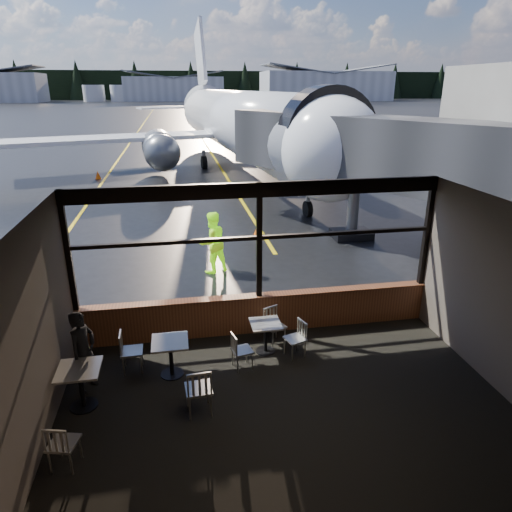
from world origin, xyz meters
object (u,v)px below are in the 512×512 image
object	(u,v)px
cafe_table_mid	(171,358)
passenger	(83,352)
cafe_table_near	(266,337)
ground_crew	(212,242)
jet_bridge	(334,183)
chair_mid_s	(199,389)
chair_near_n	(275,327)
airliner	(240,80)
chair_mid_w	(132,352)
chair_near_e	(295,339)
cafe_table_left	(82,388)
chair_near_w	(242,351)
cone_wing	(98,175)
chair_left_s	(64,444)
cone_nose	(258,229)

from	to	relation	value
cafe_table_mid	passenger	distance (m)	1.62
cafe_table_near	ground_crew	xyz separation A→B (m)	(-0.71, 4.75, 0.59)
jet_bridge	chair_mid_s	xyz separation A→B (m)	(-5.14, -8.09, -1.82)
cafe_table_mid	chair_near_n	distance (m)	2.39
airliner	chair_mid_w	world-z (taller)	airliner
chair_near_e	chair_mid_w	world-z (taller)	chair_mid_w
cafe_table_left	cafe_table_near	bearing A→B (deg)	18.77
chair_near_w	ground_crew	bearing A→B (deg)	169.06
ground_crew	cone_wing	size ratio (longest dim) A/B	3.86
chair_near_w	chair_mid_w	world-z (taller)	chair_mid_w
chair_left_s	cone_wing	xyz separation A→B (m)	(-2.82, 23.65, -0.17)
chair_mid_s	cafe_table_mid	bearing A→B (deg)	107.35
chair_mid_w	jet_bridge	bearing A→B (deg)	134.73
airliner	passenger	xyz separation A→B (m)	(-6.41, -23.68, -4.96)
cafe_table_left	chair_near_e	bearing A→B (deg)	12.79
cafe_table_left	passenger	world-z (taller)	passenger
chair_near_e	cone_wing	world-z (taller)	chair_near_e
chair_near_e	cone_wing	xyz separation A→B (m)	(-6.95, 21.34, -0.16)
jet_bridge	chair_near_w	distance (m)	8.30
jet_bridge	passenger	size ratio (longest dim) A/B	6.55
cafe_table_mid	cafe_table_left	bearing A→B (deg)	-155.61
jet_bridge	chair_mid_s	bearing A→B (deg)	-122.42
cafe_table_left	chair_left_s	world-z (taller)	chair_left_s
airliner	ground_crew	xyz separation A→B (m)	(-3.57, -18.27, -4.82)
cafe_table_left	chair_mid_w	world-z (taller)	chair_mid_w
passenger	chair_mid_w	bearing A→B (deg)	-32.21
jet_bridge	ground_crew	bearing A→B (deg)	-159.28
cafe_table_left	ground_crew	size ratio (longest dim) A/B	0.42
cafe_table_near	chair_mid_s	bearing A→B (deg)	-131.74
cafe_table_near	chair_left_s	xyz separation A→B (m)	(-3.55, -2.57, 0.07)
chair_mid_s	chair_mid_w	xyz separation A→B (m)	(-1.23, 1.48, -0.03)
jet_bridge	chair_left_s	world-z (taller)	jet_bridge
chair_mid_s	airliner	bearing A→B (deg)	75.97
airliner	chair_near_n	size ratio (longest dim) A/B	44.83
chair_near_e	cone_wing	size ratio (longest dim) A/B	1.65
passenger	cone_wing	bearing A→B (deg)	36.29
cone_nose	cone_wing	size ratio (longest dim) A/B	0.97
chair_mid_s	cone_nose	xyz separation A→B (m)	(2.86, 9.89, -0.24)
airliner	chair_near_n	world-z (taller)	airliner
chair_near_e	chair_mid_s	bearing A→B (deg)	105.65
airliner	chair_near_w	size ratio (longest dim) A/B	47.27
cone_nose	chair_mid_s	bearing A→B (deg)	-106.10
chair_near_w	chair_mid_s	xyz separation A→B (m)	(-0.94, -1.19, 0.07)
chair_near_w	cone_wing	size ratio (longest dim) A/B	1.63
chair_near_n	chair_left_s	distance (m)	4.78
chair_mid_w	ground_crew	xyz separation A→B (m)	(2.04, 4.97, 0.50)
cone_wing	chair_left_s	bearing A→B (deg)	-83.20
airliner	chair_near_e	bearing A→B (deg)	-100.73
cafe_table_left	ground_crew	bearing A→B (deg)	64.58
cafe_table_near	cone_nose	bearing A→B (deg)	80.72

